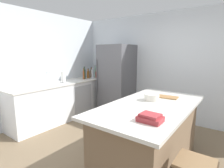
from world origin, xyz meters
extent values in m
plane|color=#7A664C|center=(0.00, 0.00, 0.00)|extent=(7.20, 7.20, 0.00)
cube|color=silver|center=(0.00, 2.25, 1.30)|extent=(6.00, 0.10, 2.60)
cube|color=silver|center=(-2.45, 0.00, 1.30)|extent=(0.10, 6.00, 2.60)
cube|color=white|center=(-2.07, 0.75, 0.45)|extent=(0.65, 2.71, 0.89)
cube|color=silver|center=(-2.07, 0.75, 0.91)|extent=(0.68, 2.74, 0.03)
cube|color=#B2B5BA|center=(-1.74, 1.08, 0.45)|extent=(0.01, 0.60, 0.75)
cube|color=#7A6047|center=(0.49, 0.22, 0.45)|extent=(0.87, 1.78, 0.89)
cube|color=silver|center=(0.49, 0.22, 0.91)|extent=(1.03, 1.98, 0.04)
cube|color=#56565B|center=(-1.20, 1.82, 0.93)|extent=(0.79, 0.76, 1.85)
cylinder|color=#4C4C51|center=(-1.56, 1.42, 1.02)|extent=(0.02, 0.02, 0.93)
cube|color=#473828|center=(1.21, -0.35, 0.60)|extent=(0.36, 0.36, 0.04)
cube|color=olive|center=(1.21, -0.35, 0.63)|extent=(0.34, 0.34, 0.03)
cylinder|color=silver|center=(-2.13, 0.34, 0.93)|extent=(0.05, 0.05, 0.02)
cylinder|color=silver|center=(-2.13, 0.34, 1.08)|extent=(0.02, 0.02, 0.28)
cylinder|color=silver|center=(-2.07, 0.34, 1.20)|extent=(0.14, 0.02, 0.02)
cylinder|color=gray|center=(-2.03, 0.71, 0.93)|extent=(0.14, 0.14, 0.01)
cylinder|color=white|center=(-2.03, 0.71, 1.06)|extent=(0.11, 0.11, 0.26)
cylinder|color=gray|center=(-2.03, 0.71, 1.21)|extent=(0.02, 0.02, 0.04)
cylinder|color=#8CB79E|center=(-2.13, 2.01, 1.05)|extent=(0.07, 0.07, 0.25)
cylinder|color=#8CB79E|center=(-2.13, 2.01, 1.21)|extent=(0.04, 0.04, 0.08)
cylinder|color=black|center=(-2.13, 2.01, 1.26)|extent=(0.04, 0.04, 0.01)
cylinder|color=red|center=(-2.00, 1.91, 1.01)|extent=(0.05, 0.05, 0.17)
cylinder|color=red|center=(-2.00, 1.91, 1.12)|extent=(0.02, 0.02, 0.05)
cylinder|color=black|center=(-2.00, 1.91, 1.15)|extent=(0.02, 0.02, 0.01)
cylinder|color=#5B3319|center=(-2.12, 1.81, 1.03)|extent=(0.07, 0.07, 0.22)
cylinder|color=#5B3319|center=(-2.12, 1.81, 1.18)|extent=(0.03, 0.03, 0.08)
cylinder|color=black|center=(-2.12, 1.81, 1.23)|extent=(0.03, 0.03, 0.01)
cylinder|color=silver|center=(-1.98, 1.71, 1.05)|extent=(0.07, 0.07, 0.25)
cylinder|color=silver|center=(-1.98, 1.71, 1.20)|extent=(0.03, 0.03, 0.06)
cylinder|color=black|center=(-1.98, 1.71, 1.24)|extent=(0.03, 0.03, 0.01)
cylinder|color=brown|center=(-2.07, 1.62, 1.02)|extent=(0.08, 0.08, 0.21)
cylinder|color=brown|center=(-2.07, 1.62, 1.16)|extent=(0.04, 0.04, 0.06)
cylinder|color=black|center=(-2.07, 1.62, 1.20)|extent=(0.04, 0.04, 0.01)
cylinder|color=#19381E|center=(-2.12, 1.52, 1.05)|extent=(0.07, 0.07, 0.25)
cylinder|color=#19381E|center=(-2.12, 1.52, 1.21)|extent=(0.03, 0.03, 0.08)
cylinder|color=black|center=(-2.12, 1.52, 1.26)|extent=(0.03, 0.03, 0.01)
cylinder|color=#994C23|center=(-2.05, 1.42, 1.04)|extent=(0.05, 0.05, 0.23)
cylinder|color=#994C23|center=(-2.05, 1.42, 1.18)|extent=(0.02, 0.02, 0.07)
cylinder|color=black|center=(-2.05, 1.42, 1.22)|extent=(0.02, 0.02, 0.01)
cube|color=#A83338|center=(0.75, -0.36, 0.95)|extent=(0.25, 0.18, 0.03)
cube|color=#A83338|center=(0.75, -0.36, 0.97)|extent=(0.26, 0.19, 0.03)
cube|color=#A83338|center=(0.75, -0.36, 1.00)|extent=(0.21, 0.17, 0.03)
cylinder|color=silver|center=(0.41, 0.43, 0.98)|extent=(0.23, 0.23, 0.10)
cube|color=#9E7042|center=(0.54, 0.74, 0.94)|extent=(0.34, 0.22, 0.02)
camera|label=1|loc=(1.47, -2.00, 1.64)|focal=28.18mm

